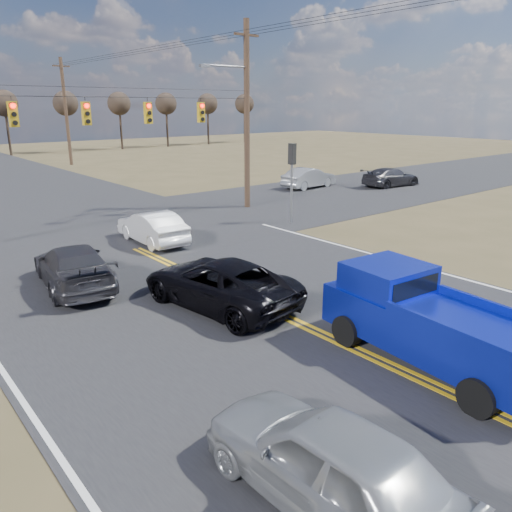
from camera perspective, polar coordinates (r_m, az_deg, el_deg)
ground at (r=11.21m, az=21.79°, el=-14.69°), size 160.00×160.00×0.00m
road_main at (r=17.61m, az=-7.65°, el=-1.99°), size 14.00×120.00×0.02m
road_cross at (r=24.53m, az=-17.67°, el=2.74°), size 120.00×12.00×0.02m
signal_gantry at (r=23.88m, az=-17.43°, el=14.71°), size 19.60×4.83×10.00m
utility_poles at (r=22.96m, az=-17.87°, el=15.03°), size 19.60×58.32×10.00m
treeline at (r=32.39m, az=-24.91°, el=15.45°), size 87.00×117.80×7.40m
pickup_truck at (r=11.94m, az=19.01°, el=-7.10°), size 2.55×5.53×2.02m
silver_suv at (r=7.83m, az=8.39°, el=-22.16°), size 1.84×4.34×1.46m
black_suv at (r=14.52m, az=-4.22°, el=-3.07°), size 3.01×5.34×1.41m
white_car_queue at (r=21.67m, az=-11.78°, el=3.24°), size 1.58×4.18×1.36m
dgrey_car_queue at (r=17.01m, az=-20.12°, el=-1.14°), size 2.66×5.01×1.38m
cross_car_east_near at (r=36.00m, az=6.05°, el=8.86°), size 1.82×4.42×1.43m
cross_car_east_far at (r=37.81m, az=15.16°, el=8.70°), size 2.46×4.85×1.35m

